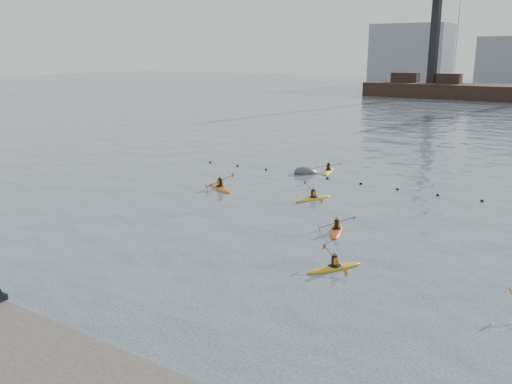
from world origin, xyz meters
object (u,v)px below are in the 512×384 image
kayaker_2 (220,187)px  kayaker_5 (328,171)px  kayaker_1 (334,267)px  kayaker_0 (336,230)px  mooring_buoy (306,173)px  kayaker_3 (313,198)px

kayaker_2 → kayaker_5: bearing=4.9°
kayaker_1 → kayaker_5: bearing=148.5°
kayaker_0 → mooring_buoy: size_ratio=1.40×
kayaker_0 → kayaker_3: 7.05m
kayaker_0 → mooring_buoy: 15.41m
kayaker_1 → kayaker_2: kayaker_2 is taller
kayaker_2 → kayaker_3: bearing=-52.7°
kayaker_5 → kayaker_2: bearing=-126.6°
kayaker_3 → mooring_buoy: kayaker_3 is taller
kayaker_1 → kayaker_5: 21.67m
kayaker_1 → mooring_buoy: kayaker_1 is taller
kayaker_1 → kayaker_2: size_ratio=0.85×
kayaker_3 → mooring_buoy: 8.39m
kayaker_1 → kayaker_3: (-6.71, 10.65, 0.00)m
kayaker_5 → mooring_buoy: bearing=-144.1°
kayaker_2 → kayaker_3: size_ratio=1.11×
mooring_buoy → kayaker_1: bearing=-58.1°
kayaker_0 → kayaker_2: kayaker_2 is taller
kayaker_1 → mooring_buoy: size_ratio=1.28×
kayaker_1 → kayaker_3: bearing=153.9°
kayaker_3 → kayaker_5: kayaker_3 is taller
kayaker_5 → mooring_buoy: size_ratio=1.46×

